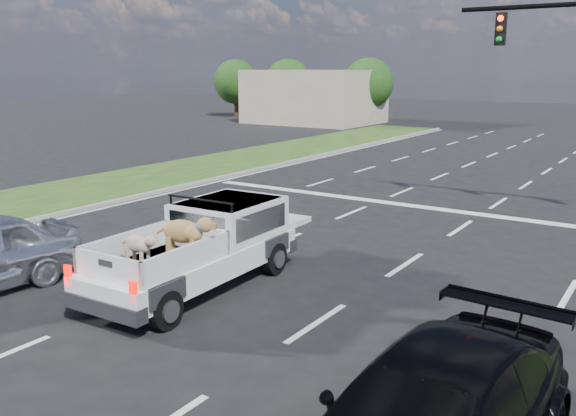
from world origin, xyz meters
name	(u,v)px	position (x,y,z in m)	size (l,w,h in m)	color
ground	(239,303)	(0.00, 0.00, 0.00)	(160.00, 160.00, 0.00)	black
road_markings	(383,230)	(0.00, 6.56, 0.01)	(17.75, 60.00, 0.01)	silver
grass_median_left	(96,189)	(-11.50, 6.00, 0.05)	(5.00, 60.00, 0.10)	#1F4214
curb_left	(142,196)	(-9.05, 6.00, 0.07)	(0.15, 60.00, 0.14)	gray
building_left	(315,97)	(-20.00, 36.00, 2.20)	(10.00, 8.00, 4.40)	tan
tree_far_a	(236,82)	(-30.00, 38.00, 3.29)	(4.20, 4.20, 5.40)	#332114
tree_far_b	(288,82)	(-24.00, 38.00, 3.29)	(4.20, 4.20, 5.40)	#332114
tree_far_c	(368,84)	(-16.00, 38.00, 3.29)	(4.20, 4.20, 5.40)	#332114
pickup_truck	(202,246)	(-1.19, 0.31, 0.87)	(2.02, 5.07, 1.88)	black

